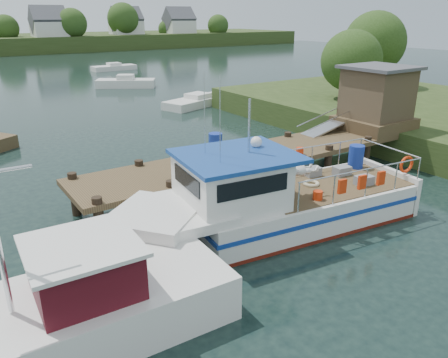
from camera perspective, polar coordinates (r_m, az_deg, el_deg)
ground_plane at (r=17.59m, az=-0.03°, el=-1.89°), size 160.00×160.00×0.00m
dock at (r=21.09m, az=14.92°, el=7.64°), size 16.60×3.00×4.78m
lobster_boat at (r=14.37m, az=5.67°, el=-3.20°), size 11.00×4.32×5.29m
work_boat at (r=10.34m, az=-22.79°, el=-16.65°), size 9.05×3.06×4.75m
moored_far at (r=59.89m, az=-14.16°, el=13.95°), size 5.67×2.13×0.95m
moored_b at (r=45.10m, az=-12.69°, el=12.18°), size 5.81×4.57×1.24m
moored_c at (r=35.04m, az=-3.42°, el=10.13°), size 6.47×3.91×0.97m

